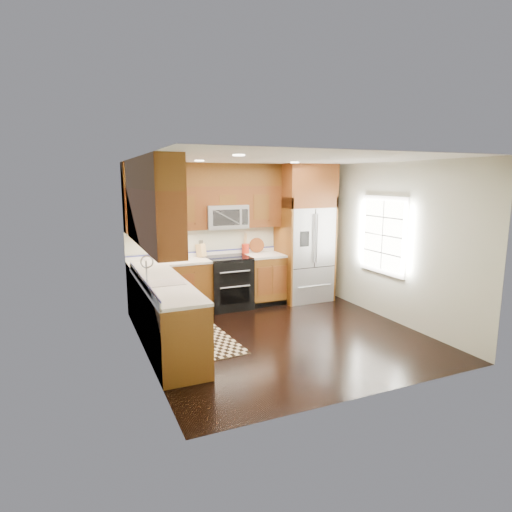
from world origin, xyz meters
name	(u,v)px	position (x,y,z in m)	size (l,w,h in m)	color
ground	(282,335)	(0.00, 0.00, 0.00)	(4.00, 4.00, 0.00)	black
wall_back	(235,235)	(0.00, 2.00, 1.30)	(4.00, 0.02, 2.60)	beige
wall_left	(143,261)	(-2.00, 0.00, 1.30)	(0.02, 4.00, 2.60)	beige
wall_right	(392,243)	(2.00, 0.00, 1.30)	(0.02, 4.00, 2.60)	beige
window	(383,235)	(1.98, 0.20, 1.40)	(0.04, 1.10, 1.30)	white
base_cabinets	(187,301)	(-1.23, 0.90, 0.45)	(2.85, 3.00, 0.90)	brown
countertop	(193,269)	(-1.09, 1.01, 0.92)	(2.86, 3.01, 0.04)	beige
upper_cabinets	(186,199)	(-1.15, 1.09, 2.02)	(2.85, 3.00, 1.15)	brown
range	(229,283)	(-0.25, 1.67, 0.47)	(0.76, 0.67, 0.95)	black
microwave	(225,217)	(-0.25, 1.80, 1.66)	(0.76, 0.40, 0.42)	#B2B2B7
refrigerator	(305,233)	(1.30, 1.63, 1.30)	(0.98, 0.75, 2.60)	#B2B2B7
sink_faucet	(162,279)	(-1.73, 0.23, 0.99)	(0.54, 0.44, 0.37)	#B2B2B7
rug	(200,341)	(-1.20, 0.28, 0.01)	(0.90, 1.50, 0.01)	black
knife_block	(201,250)	(-0.69, 1.89, 1.06)	(0.16, 0.18, 0.30)	tan
utensil_crock	(245,246)	(0.19, 1.93, 1.07)	(0.15, 0.15, 0.38)	#A72614
cutting_board	(257,252)	(0.43, 1.94, 0.95)	(0.28, 0.28, 0.02)	brown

